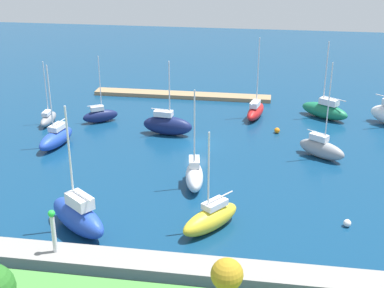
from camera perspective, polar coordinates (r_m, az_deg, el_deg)
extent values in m
plane|color=navy|center=(64.73, 0.49, 0.00)|extent=(160.00, 160.00, 0.00)
cube|color=#997A56|center=(82.88, -1.12, 5.34)|extent=(27.81, 2.56, 0.59)
cube|color=gray|center=(41.86, -4.85, -13.04)|extent=(73.50, 2.68, 1.06)
cylinder|color=silver|center=(42.85, -14.79, -9.45)|extent=(0.36, 0.36, 3.20)
sphere|color=green|center=(41.93, -15.04, -7.31)|extent=(0.56, 0.56, 0.56)
sphere|color=#AD841E|center=(34.23, 3.82, -13.96)|extent=(2.11, 2.11, 2.11)
ellipsoid|color=#141E4C|center=(72.85, -9.92, 3.01)|extent=(4.85, 3.90, 1.73)
cube|color=silver|center=(72.38, -10.28, 3.84)|extent=(1.94, 1.69, 0.62)
cylinder|color=silver|center=(71.53, -9.98, 6.50)|extent=(0.12, 0.12, 7.44)
cylinder|color=silver|center=(72.16, -10.57, 4.14)|extent=(1.67, 1.16, 0.09)
ellipsoid|color=#2347B2|center=(65.84, -14.56, 0.58)|extent=(3.21, 6.84, 2.00)
cube|color=silver|center=(65.78, -14.43, 1.80)|extent=(1.66, 2.55, 0.63)
cylinder|color=silver|center=(63.91, -15.16, 4.72)|extent=(0.16, 0.16, 8.20)
cylinder|color=silver|center=(66.08, -14.20, 2.35)|extent=(0.62, 2.85, 0.13)
ellipsoid|color=white|center=(53.92, 0.25, -3.55)|extent=(2.70, 5.94, 2.21)
cube|color=silver|center=(53.72, 0.25, -1.95)|extent=(1.40, 2.21, 0.69)
cylinder|color=silver|center=(51.57, 0.27, 1.52)|extent=(0.14, 0.14, 8.24)
cylinder|color=silver|center=(54.02, 0.24, -1.23)|extent=(0.53, 2.57, 0.11)
ellipsoid|color=gray|center=(62.39, 13.90, -0.57)|extent=(5.75, 4.81, 2.06)
cube|color=silver|center=(62.09, 13.65, 0.72)|extent=(2.31, 2.07, 0.72)
cylinder|color=silver|center=(60.32, 14.63, 4.31)|extent=(0.14, 0.14, 9.27)
cylinder|color=silver|center=(62.10, 13.37, 1.26)|extent=(1.98, 1.47, 0.11)
ellipsoid|color=#19724C|center=(75.57, 14.20, 3.51)|extent=(7.04, 5.86, 2.09)
cube|color=silver|center=(74.86, 14.68, 4.47)|extent=(2.84, 2.54, 0.87)
cylinder|color=silver|center=(74.22, 14.36, 7.49)|extent=(0.17, 0.17, 8.65)
cylinder|color=silver|center=(74.33, 15.25, 4.76)|extent=(2.87, 2.08, 0.14)
ellipsoid|color=red|center=(73.90, 6.92, 3.51)|extent=(3.02, 6.45, 1.82)
cube|color=silver|center=(73.03, 6.87, 4.34)|extent=(1.50, 2.41, 0.73)
cylinder|color=silver|center=(72.57, 7.19, 7.76)|extent=(0.15, 0.15, 9.36)
cylinder|color=silver|center=(72.19, 6.74, 4.55)|extent=(0.77, 3.06, 0.12)
ellipsoid|color=yellow|center=(46.59, 2.03, -8.17)|extent=(5.45, 6.34, 2.08)
cube|color=silver|center=(46.26, 2.50, -6.53)|extent=(2.34, 2.56, 0.57)
cylinder|color=silver|center=(44.17, 1.82, -3.10)|extent=(0.16, 0.16, 7.28)
cylinder|color=silver|center=(46.51, 3.12, -5.77)|extent=(1.97, 2.56, 0.12)
ellipsoid|color=#141E4C|center=(67.31, -2.67, 2.02)|extent=(6.67, 2.73, 2.49)
cube|color=silver|center=(66.92, -3.12, 3.35)|extent=(2.45, 1.47, 0.71)
cylinder|color=silver|center=(65.68, -2.48, 5.95)|extent=(0.16, 0.16, 7.18)
cylinder|color=silver|center=(66.87, -3.45, 3.78)|extent=(2.47, 0.39, 0.12)
ellipsoid|color=#2347B2|center=(47.31, -12.31, -7.80)|extent=(7.20, 6.36, 2.70)
cube|color=silver|center=(45.95, -12.12, -6.06)|extent=(2.94, 2.73, 1.05)
cylinder|color=silver|center=(45.02, -13.16, -1.27)|extent=(0.18, 0.18, 8.81)
cylinder|color=silver|center=(45.28, -11.88, -5.53)|extent=(2.32, 1.86, 0.14)
ellipsoid|color=gray|center=(73.62, -15.34, 2.62)|extent=(1.61, 4.77, 1.47)
cube|color=silver|center=(72.97, -15.52, 3.25)|extent=(0.91, 1.74, 0.52)
cylinder|color=silver|center=(72.53, -15.62, 5.89)|extent=(0.11, 0.11, 7.16)
cylinder|color=silver|center=(72.64, -15.62, 3.50)|extent=(0.17, 1.69, 0.09)
sphere|color=orange|center=(68.94, 9.23, 1.47)|extent=(0.74, 0.74, 0.74)
sphere|color=white|center=(49.34, 16.52, -8.24)|extent=(0.69, 0.69, 0.69)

